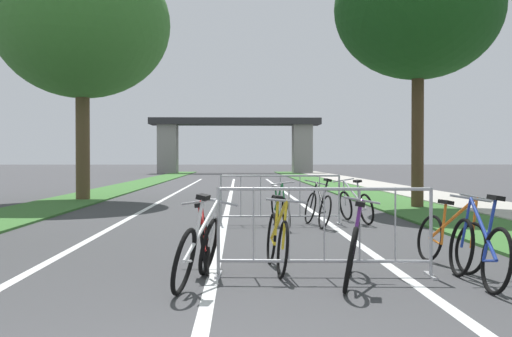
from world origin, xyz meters
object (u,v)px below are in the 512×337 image
(tree_right_oak_near, at_px, (418,9))
(bicycle_green_1, at_px, (280,209))
(crowd_barrier_nearest, at_px, (324,232))
(bicycle_black_7, at_px, (318,208))
(bicycle_yellow_6, at_px, (277,240))
(bicycle_red_0, at_px, (205,241))
(bicycle_orange_5, at_px, (450,239))
(tree_left_maple_mid, at_px, (82,24))
(bicycle_silver_4, at_px, (355,206))
(bicycle_purple_3, at_px, (353,249))
(bicycle_blue_2, at_px, (478,250))
(bicycle_white_8, at_px, (198,250))
(crowd_barrier_second, at_px, (280,200))

(tree_right_oak_near, relative_size, bicycle_green_1, 4.46)
(crowd_barrier_nearest, relative_size, bicycle_black_7, 1.48)
(bicycle_yellow_6, bearing_deg, bicycle_green_1, -98.38)
(crowd_barrier_nearest, xyz_separation_m, bicycle_green_1, (-0.17, 5.20, -0.16))
(bicycle_red_0, height_order, bicycle_orange_5, bicycle_orange_5)
(tree_left_maple_mid, bearing_deg, bicycle_silver_4, -43.55)
(bicycle_green_1, relative_size, bicycle_black_7, 0.98)
(bicycle_purple_3, xyz_separation_m, bicycle_yellow_6, (-0.79, 0.80, 0.00))
(bicycle_red_0, xyz_separation_m, bicycle_blue_2, (3.04, -1.07, 0.03))
(crowd_barrier_nearest, bearing_deg, bicycle_orange_5, 17.34)
(bicycle_red_0, xyz_separation_m, bicycle_silver_4, (2.96, 5.52, 0.02))
(bicycle_red_0, height_order, bicycle_silver_4, bicycle_silver_4)
(bicycle_purple_3, bearing_deg, bicycle_silver_4, 91.65)
(crowd_barrier_nearest, relative_size, bicycle_purple_3, 1.46)
(tree_left_maple_mid, xyz_separation_m, crowd_barrier_nearest, (6.18, -13.37, -5.33))
(bicycle_blue_2, xyz_separation_m, bicycle_purple_3, (-1.35, 0.14, -0.01))
(tree_left_maple_mid, xyz_separation_m, bicycle_black_7, (6.80, -8.08, -5.47))
(bicycle_red_0, distance_m, bicycle_blue_2, 3.23)
(bicycle_black_7, distance_m, bicycle_white_8, 6.12)
(bicycle_black_7, bearing_deg, tree_right_oak_near, 44.44)
(tree_left_maple_mid, relative_size, tree_right_oak_near, 1.10)
(crowd_barrier_nearest, xyz_separation_m, bicycle_blue_2, (1.61, -0.55, -0.14))
(bicycle_yellow_6, bearing_deg, tree_left_maple_mid, -70.53)
(tree_left_maple_mid, xyz_separation_m, bicycle_yellow_6, (5.65, -12.99, -5.47))
(bicycle_green_1, distance_m, bicycle_blue_2, 6.02)
(bicycle_silver_4, bearing_deg, bicycle_white_8, -128.38)
(bicycle_green_1, xyz_separation_m, bicycle_silver_4, (1.70, 0.84, 0.01))
(tree_right_oak_near, xyz_separation_m, bicycle_white_8, (-5.45, -10.29, -5.18))
(bicycle_red_0, distance_m, bicycle_orange_5, 3.10)
(bicycle_blue_2, bearing_deg, bicycle_silver_4, 90.14)
(bicycle_purple_3, height_order, bicycle_yellow_6, bicycle_purple_3)
(crowd_barrier_nearest, distance_m, bicycle_silver_4, 6.23)
(crowd_barrier_nearest, distance_m, bicycle_red_0, 1.53)
(tree_right_oak_near, distance_m, bicycle_yellow_6, 11.69)
(tree_right_oak_near, distance_m, bicycle_white_8, 12.75)
(bicycle_purple_3, xyz_separation_m, bicycle_white_8, (-1.71, -0.05, 0.00))
(crowd_barrier_nearest, height_order, bicycle_red_0, crowd_barrier_nearest)
(crowd_barrier_second, bearing_deg, bicycle_green_1, -94.64)
(tree_left_maple_mid, height_order, tree_right_oak_near, tree_left_maple_mid)
(bicycle_orange_5, xyz_separation_m, bicycle_white_8, (-3.12, -0.98, 0.02))
(bicycle_blue_2, relative_size, bicycle_black_7, 0.95)
(bicycle_red_0, height_order, bicycle_blue_2, bicycle_blue_2)
(crowd_barrier_second, height_order, bicycle_yellow_6, crowd_barrier_second)
(bicycle_green_1, relative_size, bicycle_yellow_6, 1.00)
(bicycle_yellow_6, bearing_deg, bicycle_orange_5, 179.50)
(bicycle_red_0, relative_size, bicycle_yellow_6, 0.93)
(crowd_barrier_second, height_order, bicycle_red_0, crowd_barrier_second)
(bicycle_silver_4, height_order, bicycle_black_7, bicycle_black_7)
(crowd_barrier_second, relative_size, bicycle_purple_3, 1.45)
(tree_right_oak_near, bearing_deg, bicycle_black_7, -126.76)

